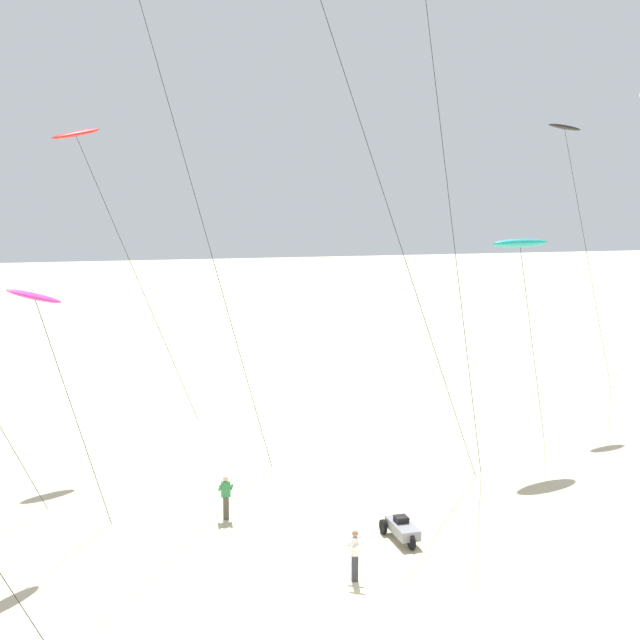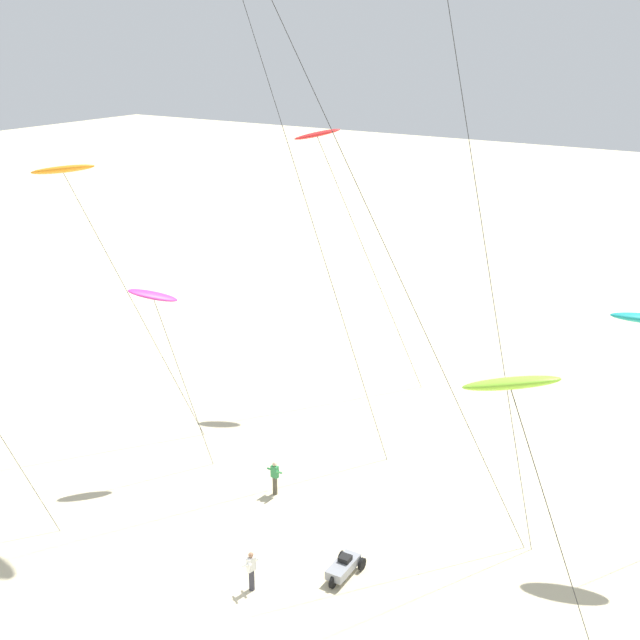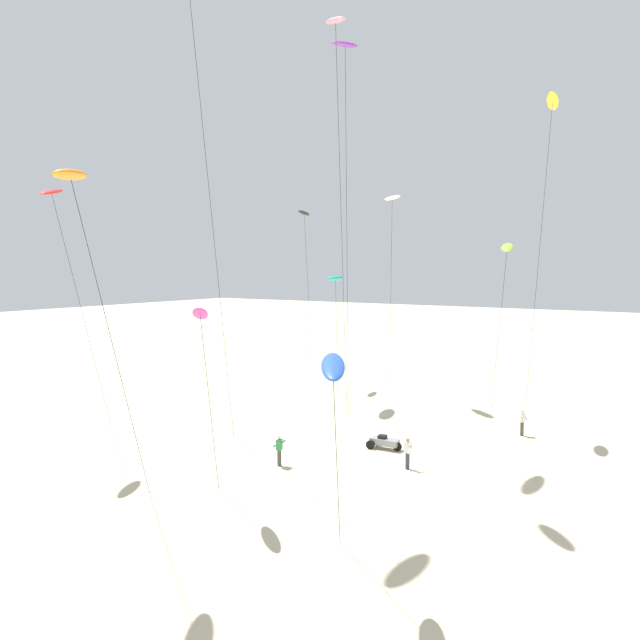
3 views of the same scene
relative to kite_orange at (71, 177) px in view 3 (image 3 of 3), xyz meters
name	(u,v)px [view 3 (image 3 of 3)]	position (x,y,z in m)	size (l,w,h in m)	color
ground_plane	(442,483)	(14.33, -8.35, -13.80)	(260.00, 260.00, 0.00)	beige
kite_orange	(71,177)	(0.00, 0.00, 0.00)	(7.09, 4.05, 14.26)	orange
kite_white	(392,199)	(31.07, 2.54, 2.29)	(5.81, 3.58, 16.39)	white
kite_lime	(507,249)	(25.52, -8.21, -1.95)	(5.12, 2.62, 12.42)	#8CD833
kite_black	(304,216)	(32.67, 12.11, 1.55)	(6.77, 3.33, 15.81)	black
kite_purple	(345,47)	(18.99, -0.03, 10.01)	(6.28, 3.02, 24.61)	purple
kite_magenta	(200,315)	(5.78, -0.47, -5.20)	(3.25, 2.13, 9.15)	#D8339E
kite_red	(52,195)	(7.06, 11.64, 0.84)	(6.91, 3.80, 15.18)	red
kite_blue	(333,367)	(3.00, -8.85, -6.33)	(4.31, 2.49, 7.91)	blue
kite_yellow	(552,105)	(30.17, -9.71, 7.77)	(5.70, 2.86, 22.37)	yellow
kite_pink	(336,28)	(13.54, -2.62, 8.86)	(11.12, 6.15, 23.52)	pink
kite_teal	(336,279)	(26.52, 5.10, -4.03)	(4.01, 2.12, 10.10)	teal
kite_flyer_nearest	(408,453)	(15.34, -6.04, -12.91)	(0.60, 0.62, 1.67)	#33333D
kite_flyer_middle	(522,422)	(25.04, -9.58, -12.91)	(0.73, 0.73, 1.67)	#4C4738
kite_flyer_furthest	(279,450)	(12.13, 0.01, -12.91)	(0.55, 0.52, 1.67)	#4C4738
beach_buggy	(384,442)	(17.86, -3.41, -13.37)	(1.05, 2.07, 0.82)	gray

